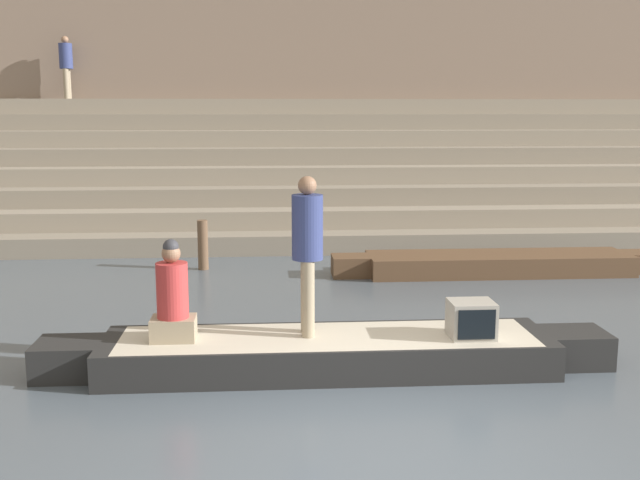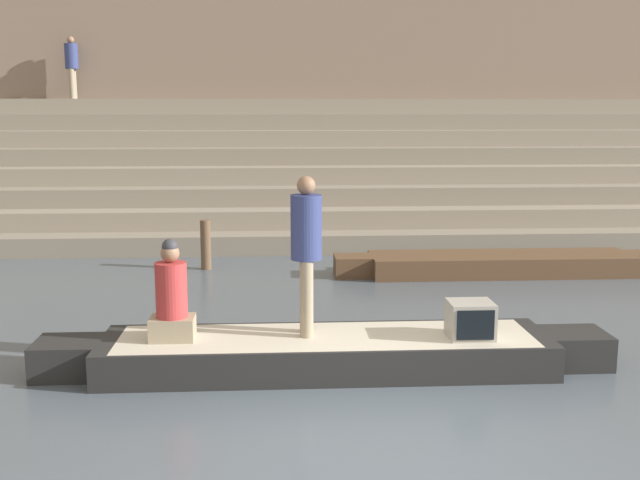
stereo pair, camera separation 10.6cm
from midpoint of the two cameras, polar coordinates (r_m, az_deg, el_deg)
The scene contains 10 objects.
ground_plane at distance 6.70m, azimuth 5.64°, elevation -15.99°, with size 120.00×120.00×0.00m, color #4C5660.
ghat_steps at distance 19.05m, azimuth -0.41°, elevation 4.48°, with size 36.00×6.21×3.23m.
back_wall at distance 21.80m, azimuth -0.81°, elevation 12.97°, with size 34.20×1.28×8.30m.
rowboat_main at distance 8.59m, azimuth 0.83°, elevation -8.50°, with size 6.50×1.32×0.39m.
person_standing at distance 8.37m, azimuth -0.69°, elevation -0.32°, with size 0.35×0.35×1.81m.
person_rowing at distance 8.46m, azimuth -10.89°, elevation -4.45°, with size 0.49×0.39×1.14m.
tv_set at distance 8.60m, azimuth 11.74°, elevation -5.97°, with size 0.50×0.45×0.41m.
moored_boat_shore at distance 13.93m, azimuth 13.87°, elevation -1.73°, with size 6.06×1.11×0.36m.
mooring_post at distance 14.04m, azimuth -8.49°, elevation -0.36°, with size 0.19×0.19×0.92m, color brown.
person_on_steps at distance 21.47m, azimuth -18.25°, elevation 12.68°, with size 0.35×0.35×1.63m.
Camera 2 is at (-0.94, -5.96, 2.91)m, focal length 42.00 mm.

